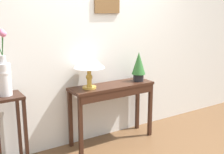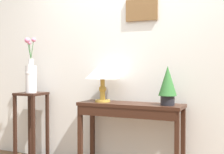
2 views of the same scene
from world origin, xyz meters
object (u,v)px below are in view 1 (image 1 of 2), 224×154
flower_vase_tall (4,75)px  console_table (113,95)px  table_lamp (89,62)px  potted_plant_on_console (139,65)px  pedestal_stand_left (9,133)px

flower_vase_tall → console_table: bearing=-0.7°
console_table → table_lamp: table_lamp is taller
table_lamp → console_table: bearing=-3.7°
console_table → table_lamp: bearing=176.3°
console_table → potted_plant_on_console: size_ratio=2.85×
table_lamp → potted_plant_on_console: table_lamp is taller
console_table → potted_plant_on_console: (0.41, -0.00, 0.35)m
pedestal_stand_left → flower_vase_tall: (0.00, -0.00, 0.65)m
table_lamp → flower_vase_tall: bearing=-179.6°
pedestal_stand_left → flower_vase_tall: 0.65m
console_table → potted_plant_on_console: 0.54m
table_lamp → flower_vase_tall: size_ratio=0.64×
potted_plant_on_console → flower_vase_tall: bearing=179.3°
pedestal_stand_left → flower_vase_tall: flower_vase_tall is taller
console_table → table_lamp: size_ratio=2.58×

